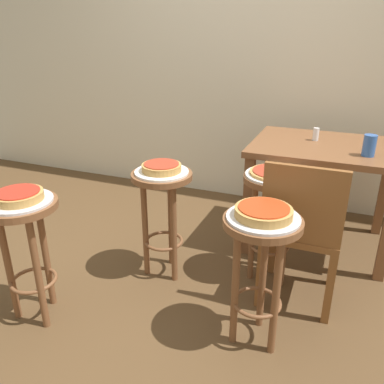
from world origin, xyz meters
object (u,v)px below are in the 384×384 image
at_px(pizza_middle, 264,212).
at_px(pizza_leftside, 161,167).
at_px(pizza_foreground, 18,196).
at_px(cup_near_edge, 369,146).
at_px(serving_plate_foreground, 19,201).
at_px(condiment_shaker, 316,134).
at_px(stool_leftside, 163,202).
at_px(serving_plate_rear, 275,175).
at_px(wooden_chair, 302,229).
at_px(dining_table, 324,161).
at_px(pizza_rear, 275,172).
at_px(stool_middle, 260,255).
at_px(stool_foreground, 26,236).
at_px(serving_plate_leftside, 162,172).
at_px(serving_plate_middle, 263,218).
at_px(stool_rear, 273,205).

distance_m(pizza_middle, pizza_leftside, 0.77).
relative_size(pizza_foreground, cup_near_edge, 1.82).
relative_size(serving_plate_foreground, condiment_shaker, 3.66).
height_order(stool_leftside, serving_plate_rear, serving_plate_rear).
bearing_deg(wooden_chair, dining_table, 87.73).
height_order(pizza_rear, dining_table, dining_table).
distance_m(pizza_foreground, serving_plate_rear, 1.35).
bearing_deg(stool_middle, pizza_leftside, 151.47).
height_order(stool_foreground, serving_plate_leftside, serving_plate_leftside).
relative_size(serving_plate_rear, dining_table, 0.36).
relative_size(dining_table, wooden_chair, 1.12).
bearing_deg(serving_plate_middle, pizza_rear, 95.63).
distance_m(pizza_middle, stool_leftside, 0.80).
xyz_separation_m(stool_leftside, serving_plate_leftside, (-0.00, 0.00, 0.19)).
height_order(stool_leftside, wooden_chair, wooden_chair).
bearing_deg(wooden_chair, stool_leftside, -179.36).
distance_m(stool_foreground, condiment_shaker, 1.92).
distance_m(serving_plate_foreground, wooden_chair, 1.44).
bearing_deg(dining_table, wooden_chair, -92.27).
height_order(dining_table, cup_near_edge, cup_near_edge).
bearing_deg(pizza_leftside, cup_near_edge, 27.83).
xyz_separation_m(stool_foreground, pizza_middle, (1.13, 0.26, 0.22)).
height_order(stool_middle, wooden_chair, wooden_chair).
xyz_separation_m(pizza_middle, serving_plate_leftside, (-0.67, 0.37, -0.03)).
distance_m(stool_rear, wooden_chair, 0.27).
distance_m(pizza_middle, dining_table, 1.13).
height_order(pizza_leftside, serving_plate_rear, pizza_leftside).
bearing_deg(cup_near_edge, pizza_foreground, -142.10).
relative_size(pizza_rear, dining_table, 0.31).
relative_size(pizza_foreground, wooden_chair, 0.28).
bearing_deg(serving_plate_foreground, condiment_shaker, 49.91).
height_order(serving_plate_rear, dining_table, dining_table).
relative_size(serving_plate_foreground, serving_plate_middle, 0.97).
bearing_deg(pizza_foreground, serving_plate_rear, 37.39).
distance_m(serving_plate_middle, condiment_shaker, 1.20).
bearing_deg(pizza_middle, pizza_leftside, 151.47).
bearing_deg(serving_plate_foreground, serving_plate_leftside, 54.09).
bearing_deg(stool_middle, stool_foreground, -166.93).
bearing_deg(dining_table, cup_near_edge, -34.00).
height_order(serving_plate_rear, cup_near_edge, cup_near_edge).
height_order(pizza_foreground, pizza_middle, same).
height_order(stool_leftside, pizza_rear, pizza_rear).
xyz_separation_m(serving_plate_leftside, dining_table, (0.84, 0.75, -0.06)).
distance_m(stool_foreground, serving_plate_foreground, 0.19).
distance_m(serving_plate_foreground, pizza_middle, 1.16).
relative_size(serving_plate_leftside, dining_table, 0.33).
bearing_deg(serving_plate_foreground, wooden_chair, 26.68).
relative_size(stool_foreground, stool_leftside, 1.00).
height_order(pizza_middle, condiment_shaker, condiment_shaker).
relative_size(serving_plate_foreground, cup_near_edge, 2.47).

